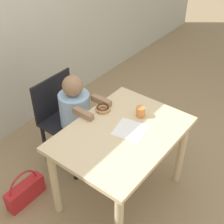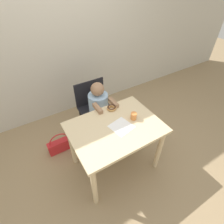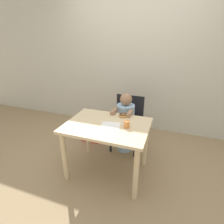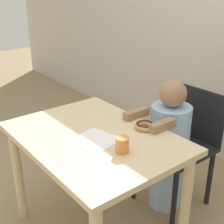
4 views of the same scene
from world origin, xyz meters
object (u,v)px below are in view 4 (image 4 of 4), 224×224
at_px(donut, 145,126).
at_px(handbag, 115,155).
at_px(cup, 122,145).
at_px(chair, 180,144).
at_px(child_figure, 168,148).

relative_size(donut, handbag, 0.34).
bearing_deg(cup, handbag, 142.79).
distance_m(handbag, cup, 1.19).
bearing_deg(chair, child_figure, -90.00).
bearing_deg(cup, child_figure, 106.56).
xyz_separation_m(donut, handbag, (-0.67, 0.32, -0.63)).
distance_m(donut, cup, 0.31).
bearing_deg(child_figure, chair, 90.00).
relative_size(child_figure, donut, 7.87).
relative_size(chair, handbag, 2.39).
height_order(chair, donut, chair).
relative_size(chair, donut, 6.95).
relative_size(child_figure, handbag, 2.71).
xyz_separation_m(child_figure, handbag, (-0.62, 0.04, -0.36)).
bearing_deg(cup, chair, 103.70).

